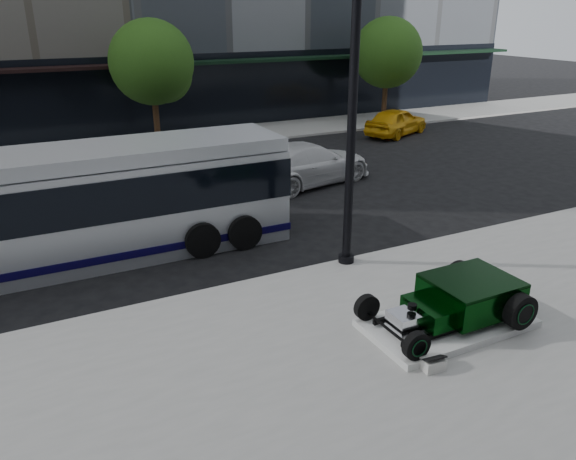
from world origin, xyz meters
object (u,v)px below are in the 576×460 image
transit_bus (54,209)px  yellow_taxi (396,122)px  hot_rod (462,298)px  lamppost (351,132)px  white_sedan (306,163)px

transit_bus → yellow_taxi: 19.58m
hot_rod → lamppost: bearing=97.4°
hot_rod → yellow_taxi: bearing=56.9°
white_sedan → yellow_taxi: white_sedan is taller
transit_bus → white_sedan: transit_bus is taller
lamppost → yellow_taxi: 16.80m
lamppost → transit_bus: bearing=151.5°
hot_rod → lamppost: size_ratio=0.45×
lamppost → white_sedan: lamppost is taller
hot_rod → white_sedan: 10.68m
transit_bus → white_sedan: size_ratio=2.24×
transit_bus → yellow_taxi: transit_bus is taller
lamppost → white_sedan: bearing=69.5°
transit_bus → yellow_taxi: size_ratio=2.91×
transit_bus → yellow_taxi: (17.41, 8.93, -0.78)m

